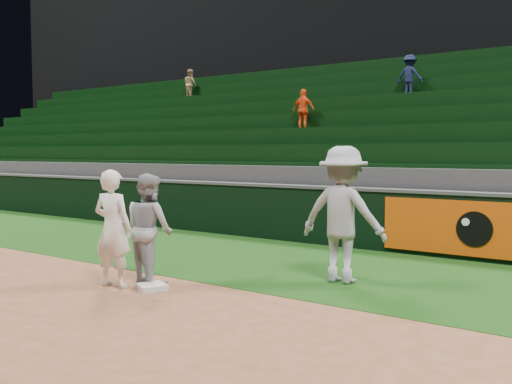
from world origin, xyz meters
The scene contains 9 objects.
ground centered at (0.00, 0.00, 0.00)m, with size 70.00×70.00×0.00m, color brown.
foul_grass centered at (0.00, 3.00, 0.00)m, with size 36.00×4.20×0.01m, color #12360D.
upper_deck centered at (0.00, 17.45, 6.00)m, with size 40.00×12.00×12.00m, color black.
first_base centered at (0.22, 0.15, 0.04)m, with size 0.38×0.38×0.08m, color silver.
first_baseman centered at (-0.38, -0.03, 0.86)m, with size 0.63×0.41×1.72m, color white.
baserunner centered at (-0.14, 0.46, 0.83)m, with size 0.81×0.63×1.66m, color #9B9DA5.
base_coach centered at (2.22, 2.18, 1.04)m, with size 1.33×0.76×2.06m, color #999AA6.
field_wall centered at (0.03, 5.20, 0.63)m, with size 36.00×0.45×1.25m.
stadium_seating centered at (0.00, 8.97, 1.70)m, with size 36.00×5.95×4.99m.
Camera 1 is at (6.15, -5.50, 1.97)m, focal length 40.00 mm.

